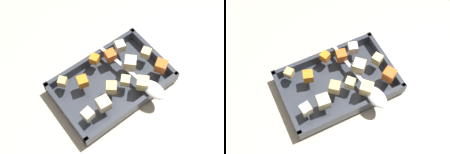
{
  "view_description": "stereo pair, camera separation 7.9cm",
  "coord_description": "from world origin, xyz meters",
  "views": [
    {
      "loc": [
        0.24,
        0.31,
        0.75
      ],
      "look_at": [
        0.01,
        0.0,
        0.06
      ],
      "focal_mm": 46.13,
      "sensor_mm": 36.0,
      "label": 1
    },
    {
      "loc": [
        0.18,
        0.35,
        0.75
      ],
      "look_at": [
        0.01,
        0.0,
        0.06
      ],
      "focal_mm": 46.13,
      "sensor_mm": 36.0,
      "label": 2
    }
  ],
  "objects": [
    {
      "name": "carrot_chunk_near_left",
      "position": [
        0.08,
        -0.03,
        0.06
      ],
      "size": [
        0.03,
        0.03,
        0.03
      ],
      "primitive_type": "cube",
      "rotation": [
        0.0,
        0.0,
        2.86
      ],
      "color": "orange",
      "rests_on": "baking_dish"
    },
    {
      "name": "potato_chunk_corner_sw",
      "position": [
        -0.06,
        -0.0,
        0.07
      ],
      "size": [
        0.05,
        0.05,
        0.03
      ],
      "primitive_type": "cube",
      "rotation": [
        0.0,
        0.0,
        5.51
      ],
      "color": "beige",
      "rests_on": "baking_dish"
    },
    {
      "name": "potato_chunk_mid_left",
      "position": [
        0.03,
        0.03,
        0.06
      ],
      "size": [
        0.04,
        0.04,
        0.03
      ],
      "primitive_type": "cube",
      "rotation": [
        0.0,
        0.0,
        2.46
      ],
      "color": "tan",
      "rests_on": "baking_dish"
    },
    {
      "name": "potato_chunk_far_left",
      "position": [
        0.07,
        0.06,
        0.07
      ],
      "size": [
        0.04,
        0.04,
        0.03
      ],
      "primitive_type": "cube",
      "rotation": [
        0.0,
        0.0,
        1.46
      ],
      "color": "beige",
      "rests_on": "baking_dish"
    },
    {
      "name": "ground_plane",
      "position": [
        0.0,
        0.0,
        0.0
      ],
      "size": [
        4.0,
        4.0,
        0.0
      ],
      "primitive_type": "plane",
      "color": "#BCB29E"
    },
    {
      "name": "carrot_chunk_heap_top",
      "position": [
        0.01,
        -0.07,
        0.06
      ],
      "size": [
        0.03,
        0.03,
        0.02
      ],
      "primitive_type": "cube",
      "rotation": [
        0.0,
        0.0,
        0.5
      ],
      "color": "orange",
      "rests_on": "baking_dish"
    },
    {
      "name": "potato_chunk_rim_edge",
      "position": [
        0.12,
        0.05,
        0.06
      ],
      "size": [
        0.03,
        0.03,
        0.03
      ],
      "primitive_type": "cube",
      "rotation": [
        0.0,
        0.0,
        1.71
      ],
      "color": "beige",
      "rests_on": "baking_dish"
    },
    {
      "name": "potato_chunk_corner_ne",
      "position": [
        0.12,
        -0.07,
        0.06
      ],
      "size": [
        0.03,
        0.03,
        0.02
      ],
      "primitive_type": "cube",
      "rotation": [
        0.0,
        0.0,
        5.41
      ],
      "color": "tan",
      "rests_on": "baking_dish"
    },
    {
      "name": "baking_dish",
      "position": [
        0.01,
        0.0,
        0.02
      ],
      "size": [
        0.32,
        0.21,
        0.05
      ],
      "color": "#333842",
      "rests_on": "ground_plane"
    },
    {
      "name": "potato_chunk_far_right",
      "position": [
        -0.02,
        0.03,
        0.06
      ],
      "size": [
        0.04,
        0.04,
        0.02
      ],
      "primitive_type": "cube",
      "rotation": [
        0.0,
        0.0,
        3.9
      ],
      "color": "#E0CC89",
      "rests_on": "baking_dish"
    },
    {
      "name": "potato_chunk_heap_side",
      "position": [
        -0.05,
        0.07,
        0.07
      ],
      "size": [
        0.05,
        0.05,
        0.03
      ],
      "primitive_type": "cube",
      "rotation": [
        0.0,
        0.0,
        2.35
      ],
      "color": "#E0CC89",
      "rests_on": "baking_dish"
    },
    {
      "name": "carrot_chunk_back_center",
      "position": [
        -0.03,
        -0.05,
        0.06
      ],
      "size": [
        0.03,
        0.03,
        0.03
      ],
      "primitive_type": "cube",
      "rotation": [
        0.0,
        0.0,
        6.1
      ],
      "color": "orange",
      "rests_on": "baking_dish"
    },
    {
      "name": "potato_chunk_corner_se",
      "position": [
        -0.12,
        0.0,
        0.06
      ],
      "size": [
        0.03,
        0.03,
        0.03
      ],
      "primitive_type": "cube",
      "rotation": [
        0.0,
        0.0,
        3.64
      ],
      "color": "#E0CC89",
      "rests_on": "baking_dish"
    },
    {
      "name": "carrot_chunk_near_spoon",
      "position": [
        -0.12,
        0.06,
        0.07
      ],
      "size": [
        0.04,
        0.04,
        0.03
      ],
      "primitive_type": "cube",
      "rotation": [
        0.0,
        0.0,
        2.1
      ],
      "color": "orange",
      "rests_on": "baking_dish"
    },
    {
      "name": "parsnip_chunk_under_handle",
      "position": [
        -0.07,
        -0.06,
        0.06
      ],
      "size": [
        0.03,
        0.03,
        0.03
      ],
      "primitive_type": "cube",
      "rotation": [
        0.0,
        0.0,
        4.4
      ],
      "color": "beige",
      "rests_on": "baking_dish"
    },
    {
      "name": "serving_spoon",
      "position": [
        -0.06,
        0.09,
        0.06
      ],
      "size": [
        0.06,
        0.24,
        0.02
      ],
      "rotation": [
        0.0,
        0.0,
        4.85
      ],
      "color": "silver",
      "rests_on": "baking_dish"
    }
  ]
}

